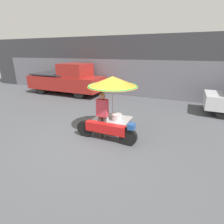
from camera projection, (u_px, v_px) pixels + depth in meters
name	position (u px, v px, depth m)	size (l,w,h in m)	color
ground_plane	(97.00, 139.00, 6.09)	(36.00, 36.00, 0.00)	#4C4F54
shopfront_building	(148.00, 66.00, 12.00)	(28.00, 2.06, 3.91)	#38383D
vendor_motorcycle_cart	(112.00, 92.00, 5.98)	(2.22, 1.74, 2.12)	black
vendor_person	(102.00, 113.00, 6.01)	(0.38, 0.22, 1.60)	#4C473D
pickup_truck	(68.00, 80.00, 12.32)	(5.40, 1.98, 2.16)	black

